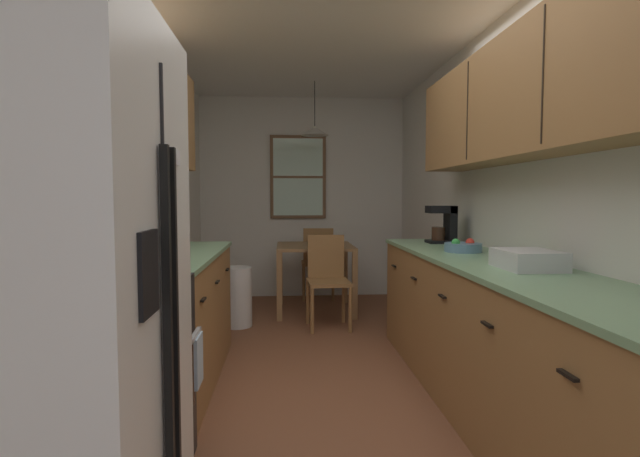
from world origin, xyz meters
TOP-DOWN VIEW (x-y plane):
  - ground_plane at (0.00, 1.00)m, footprint 12.00×12.00m
  - wall_left at (-1.35, 1.00)m, footprint 0.10×9.00m
  - wall_right at (1.35, 1.00)m, footprint 0.10×9.00m
  - wall_back at (0.00, 3.65)m, footprint 4.40×0.10m
  - ceiling_slab at (0.00, 1.00)m, footprint 4.40×9.00m
  - refrigerator at (-0.94, -1.18)m, footprint 0.75×0.80m
  - stove_range at (-0.99, -0.47)m, footprint 0.66×0.59m
  - microwave_over_range at (-1.11, -0.47)m, footprint 0.39×0.58m
  - counter_left at (-1.00, 0.69)m, footprint 0.64×1.73m
  - upper_cabinets_left at (-1.14, 0.64)m, footprint 0.33×1.81m
  - counter_right at (1.00, 0.11)m, footprint 0.64×3.16m
  - upper_cabinets_right at (1.14, 0.06)m, footprint 0.33×2.84m
  - dining_table at (0.10, 2.73)m, footprint 0.84×0.87m
  - dining_chair_near at (0.19, 2.09)m, footprint 0.42×0.42m
  - dining_chair_far at (0.18, 3.38)m, footprint 0.40×0.40m
  - pendant_light at (0.10, 2.73)m, footprint 0.30×0.30m
  - back_window at (-0.06, 3.58)m, footprint 0.71×0.05m
  - trash_bin at (-0.70, 2.15)m, footprint 0.29×0.29m
  - storage_canister at (-1.00, 0.06)m, footprint 0.10×0.10m
  - dish_towel at (-0.64, -0.32)m, footprint 0.02×0.16m
  - coffee_maker at (1.09, 1.28)m, footprint 0.22×0.18m
  - fruit_bowl at (1.01, 0.64)m, footprint 0.25×0.25m
  - dish_rack at (1.05, -0.18)m, footprint 0.28×0.34m

SIDE VIEW (x-z plane):
  - ground_plane at x=0.00m, z-range 0.00..0.00m
  - trash_bin at x=-0.70m, z-range 0.00..0.59m
  - counter_right at x=1.00m, z-range 0.00..0.90m
  - counter_left at x=-1.00m, z-range 0.00..0.90m
  - stove_range at x=-0.99m, z-range -0.08..1.02m
  - dish_towel at x=-0.64m, z-range 0.38..0.62m
  - dining_chair_near at x=0.19m, z-range 0.05..0.95m
  - dining_chair_far at x=0.18m, z-range 0.05..0.95m
  - dining_table at x=0.10m, z-range 0.25..1.00m
  - refrigerator at x=-0.94m, z-range 0.00..1.80m
  - fruit_bowl at x=1.01m, z-range 0.89..0.98m
  - dish_rack at x=1.05m, z-range 0.90..1.00m
  - storage_canister at x=-1.00m, z-range 0.90..1.07m
  - coffee_maker at x=1.09m, z-range 0.91..1.22m
  - wall_left at x=-1.35m, z-range 0.00..2.55m
  - wall_right at x=1.35m, z-range 0.00..2.55m
  - wall_back at x=0.00m, z-range 0.00..2.55m
  - back_window at x=-0.06m, z-range 1.01..2.07m
  - microwave_over_range at x=-1.11m, z-range 1.48..1.81m
  - upper_cabinets_right at x=1.14m, z-range 1.50..2.19m
  - upper_cabinets_left at x=-1.14m, z-range 1.50..2.24m
  - pendant_light at x=0.10m, z-range 1.72..2.31m
  - ceiling_slab at x=0.00m, z-range 2.55..2.63m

